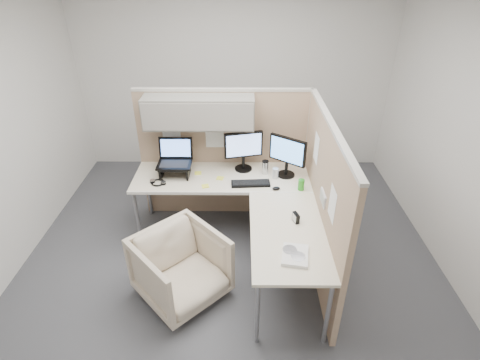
{
  "coord_description": "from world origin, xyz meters",
  "views": [
    {
      "loc": [
        0.12,
        -3.12,
        2.86
      ],
      "look_at": [
        0.1,
        0.25,
        0.85
      ],
      "focal_mm": 28.0,
      "sensor_mm": 36.0,
      "label": 1
    }
  ],
  "objects_px": {
    "desk": "(242,199)",
    "monitor_left": "(243,148)",
    "office_chair": "(181,265)",
    "keyboard": "(251,184)"
  },
  "relations": [
    {
      "from": "desk",
      "to": "office_chair",
      "type": "height_order",
      "value": "office_chair"
    },
    {
      "from": "office_chair",
      "to": "desk",
      "type": "bearing_deg",
      "value": 5.03
    },
    {
      "from": "desk",
      "to": "monitor_left",
      "type": "xyz_separation_m",
      "value": [
        0.01,
        0.57,
        0.32
      ]
    },
    {
      "from": "office_chair",
      "to": "keyboard",
      "type": "xyz_separation_m",
      "value": [
        0.66,
        0.88,
        0.37
      ]
    },
    {
      "from": "desk",
      "to": "office_chair",
      "type": "relative_size",
      "value": 2.66
    },
    {
      "from": "desk",
      "to": "keyboard",
      "type": "relative_size",
      "value": 4.75
    },
    {
      "from": "monitor_left",
      "to": "keyboard",
      "type": "distance_m",
      "value": 0.44
    },
    {
      "from": "monitor_left",
      "to": "keyboard",
      "type": "relative_size",
      "value": 1.11
    },
    {
      "from": "keyboard",
      "to": "monitor_left",
      "type": "bearing_deg",
      "value": 99.22
    },
    {
      "from": "office_chair",
      "to": "monitor_left",
      "type": "distance_m",
      "value": 1.49
    }
  ]
}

